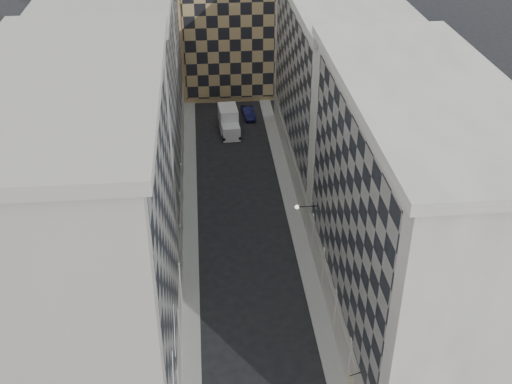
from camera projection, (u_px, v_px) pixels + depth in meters
sidewalk_west at (190, 231)px, 62.65m from camera, size 1.50×100.00×0.15m
sidewalk_east at (297, 226)px, 63.46m from camera, size 1.50×100.00×0.15m
bldg_left_a at (91, 256)px, 39.94m from camera, size 10.80×22.80×23.70m
bldg_left_b at (122, 115)px, 58.86m from camera, size 10.80×22.80×22.70m
bldg_left_c at (138, 43)px, 77.78m from camera, size 10.80×22.80×21.70m
bldg_right_a at (410, 222)px, 45.80m from camera, size 10.80×26.80×20.70m
bldg_right_b at (335, 85)px, 68.95m from camera, size 10.80×28.80×19.70m
tan_block at (237, 20)px, 90.44m from camera, size 16.80×14.80×18.80m
flagpoles_left at (174, 354)px, 38.09m from camera, size 0.10×6.33×2.33m
bracket_lamp at (299, 207)px, 55.09m from camera, size 1.98×0.36×0.36m
box_truck at (229, 122)px, 80.82m from camera, size 2.61×5.67×3.04m
dark_car at (248, 113)px, 84.83m from camera, size 1.81×4.10×1.31m
shop_sign at (351, 378)px, 41.88m from camera, size 0.81×0.71×0.81m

